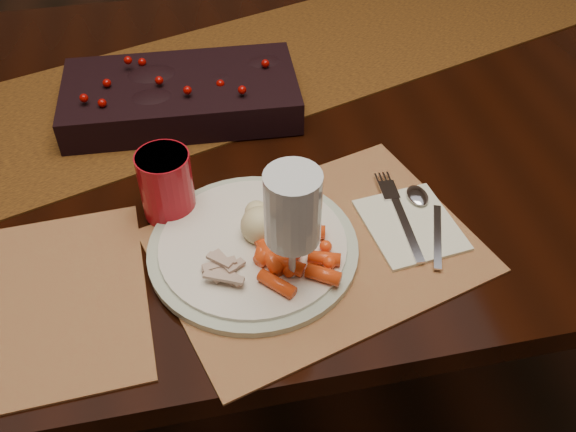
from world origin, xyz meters
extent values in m
plane|color=black|center=(0.00, 0.00, 0.00)|extent=(5.00, 5.00, 0.00)
cube|color=black|center=(0.00, 0.00, 0.38)|extent=(1.80, 1.00, 0.75)
cube|color=black|center=(0.05, 0.18, 0.75)|extent=(1.80, 0.89, 0.00)
cube|color=brown|center=(0.02, -0.31, 0.75)|extent=(0.48, 0.41, 0.00)
cylinder|color=silver|center=(-0.06, -0.29, 0.76)|extent=(0.35, 0.35, 0.02)
cube|color=silver|center=(0.16, -0.29, 0.76)|extent=(0.14, 0.15, 0.00)
cylinder|color=maroon|center=(-0.17, -0.19, 0.81)|extent=(0.10, 0.10, 0.10)
camera|label=1|loc=(-0.14, -0.88, 1.40)|focal=40.00mm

